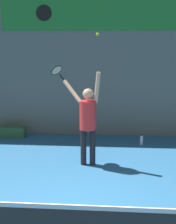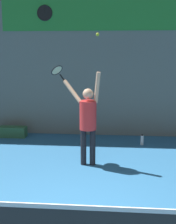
{
  "view_description": "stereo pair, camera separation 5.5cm",
  "coord_description": "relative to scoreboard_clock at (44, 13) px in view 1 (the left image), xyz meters",
  "views": [
    {
      "loc": [
        0.5,
        -3.97,
        2.53
      ],
      "look_at": [
        -0.04,
        2.65,
        1.2
      ],
      "focal_mm": 50.0,
      "sensor_mm": 36.0,
      "label": 1
    },
    {
      "loc": [
        0.55,
        -3.97,
        2.53
      ],
      "look_at": [
        -0.04,
        2.65,
        1.2
      ],
      "focal_mm": 50.0,
      "sensor_mm": 36.0,
      "label": 2
    }
  ],
  "objects": [
    {
      "name": "tennis_racket",
      "position": [
        0.71,
        -2.01,
        -1.5
      ],
      "size": [
        0.4,
        0.37,
        0.36
      ],
      "color": "black"
    },
    {
      "name": "scoreboard_clock",
      "position": [
        0.0,
        0.0,
        0.0
      ],
      "size": [
        0.45,
        0.04,
        0.45
      ],
      "color": "black"
    },
    {
      "name": "sponsor_banner",
      "position": [
        1.5,
        0.02,
        -0.0
      ],
      "size": [
        5.5,
        0.02,
        0.99
      ],
      "color": "#288C38"
    },
    {
      "name": "tennis_player",
      "position": [
        1.45,
        -2.48,
        -2.49
      ],
      "size": [
        0.9,
        0.56,
        2.08
      ],
      "color": "black",
      "rests_on": "ground_plane"
    },
    {
      "name": "equipment_bag",
      "position": [
        -0.96,
        -0.41,
        -3.41
      ],
      "size": [
        0.79,
        0.34,
        0.3
      ],
      "color": "#33663F",
      "rests_on": "ground_plane"
    },
    {
      "name": "back_wall",
      "position": [
        1.5,
        0.08,
        -1.06
      ],
      "size": [
        18.0,
        0.1,
        5.0
      ],
      "color": "slate",
      "rests_on": "ground_plane"
    },
    {
      "name": "water_bottle",
      "position": [
        2.79,
        -0.88,
        -3.42
      ],
      "size": [
        0.08,
        0.08,
        0.3
      ],
      "color": "silver",
      "rests_on": "ground_plane"
    },
    {
      "name": "tennis_ball",
      "position": [
        1.66,
        -2.55,
        -0.72
      ],
      "size": [
        0.07,
        0.07,
        0.07
      ],
      "color": "#CCDB2D"
    }
  ]
}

